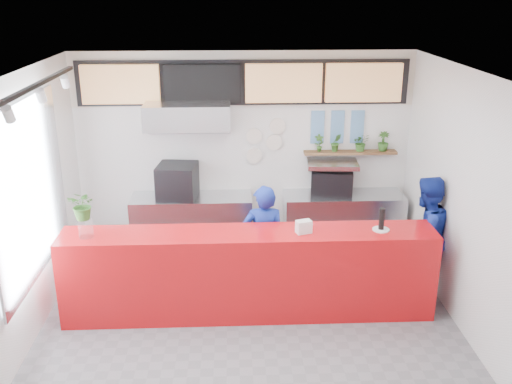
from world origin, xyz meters
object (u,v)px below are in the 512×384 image
(panini_oven, at_px, (177,181))
(espresso_machine, at_px, (332,182))
(service_counter, at_px, (249,273))
(pepper_mill, at_px, (382,219))
(staff_right, at_px, (424,236))
(staff_center, at_px, (264,242))

(panini_oven, bearing_deg, espresso_machine, 7.21)
(service_counter, distance_m, pepper_mill, 1.73)
(service_counter, xyz_separation_m, staff_right, (2.29, 0.45, 0.26))
(staff_right, bearing_deg, espresso_machine, -82.53)
(staff_right, bearing_deg, staff_center, -28.79)
(service_counter, xyz_separation_m, espresso_machine, (1.30, 1.80, 0.55))
(espresso_machine, bearing_deg, pepper_mill, -72.08)
(pepper_mill, bearing_deg, espresso_machine, 99.01)
(panini_oven, height_order, staff_right, staff_right)
(espresso_machine, bearing_deg, staff_center, -120.19)
(panini_oven, height_order, pepper_mill, panini_oven)
(espresso_machine, distance_m, pepper_mill, 1.84)
(service_counter, bearing_deg, staff_center, 65.60)
(pepper_mill, bearing_deg, service_counter, 179.74)
(staff_center, bearing_deg, service_counter, 64.78)
(pepper_mill, bearing_deg, panini_oven, 145.03)
(service_counter, bearing_deg, espresso_machine, 54.14)
(panini_oven, bearing_deg, service_counter, -53.83)
(service_counter, distance_m, panini_oven, 2.14)
(service_counter, bearing_deg, panini_oven, 118.96)
(staff_center, relative_size, pepper_mill, 5.75)
(staff_center, distance_m, pepper_mill, 1.54)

